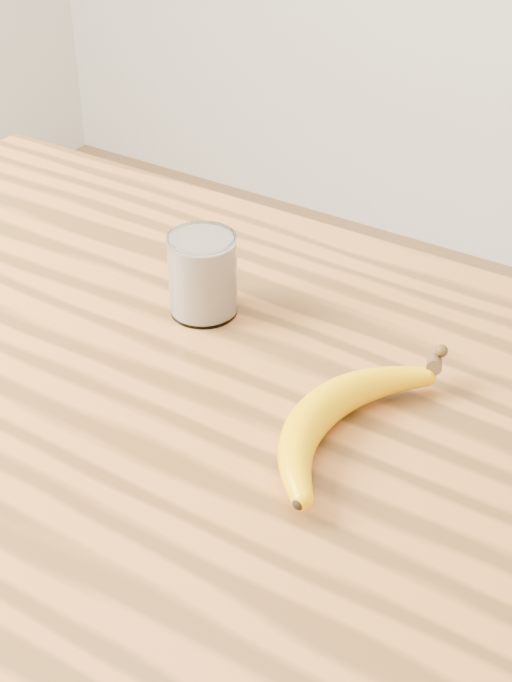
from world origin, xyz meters
The scene contains 3 objects.
table centered at (0.00, 0.00, 0.77)m, with size 1.20×0.80×0.90m.
smoothie_glass centered at (-0.02, 0.13, 0.95)m, with size 0.08×0.08×0.10m.
banana centered at (0.20, 0.02, 0.92)m, with size 0.12×0.33×0.04m, color #ECA700, non-canonical shape.
Camera 1 is at (0.55, -0.62, 1.50)m, focal length 50.00 mm.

